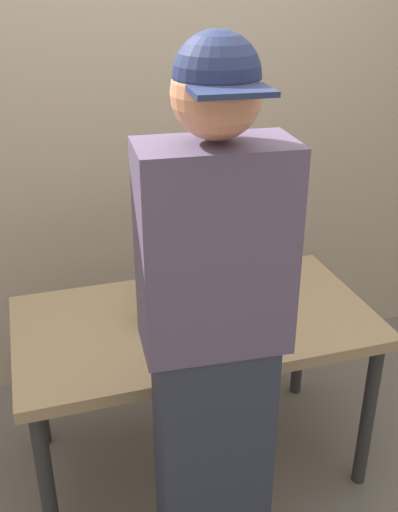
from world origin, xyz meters
TOP-DOWN VIEW (x-y plane):
  - ground_plane at (0.00, 0.00)m, footprint 8.00×8.00m
  - desk at (0.00, 0.00)m, footprint 1.32×0.71m
  - laptop at (0.23, 0.15)m, footprint 0.33×0.28m
  - beer_bottle_dark at (-0.08, 0.04)m, footprint 0.07×0.07m
  - beer_bottle_amber at (-0.16, 0.02)m, footprint 0.07×0.07m
  - beer_bottle_green at (-0.12, 0.20)m, footprint 0.06×0.06m
  - person_figure at (-0.10, -0.51)m, footprint 0.40×0.30m
  - back_wall at (0.00, 0.79)m, footprint 6.00×0.10m

SIDE VIEW (x-z plane):
  - ground_plane at x=0.00m, z-range 0.00..0.00m
  - desk at x=0.00m, z-range 0.28..0.98m
  - laptop at x=0.23m, z-range 0.64..0.88m
  - beer_bottle_dark at x=-0.08m, z-range 0.67..0.95m
  - beer_bottle_green at x=-0.12m, z-range 0.66..0.96m
  - beer_bottle_amber at x=-0.16m, z-range 0.67..0.95m
  - person_figure at x=-0.10m, z-range 0.04..1.79m
  - back_wall at x=0.00m, z-range 0.00..2.60m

